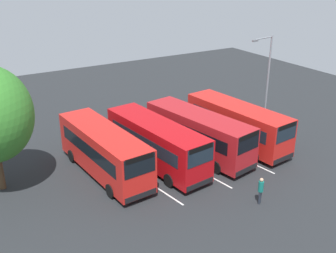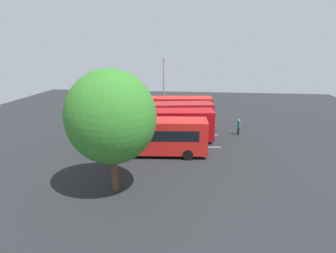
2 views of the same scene
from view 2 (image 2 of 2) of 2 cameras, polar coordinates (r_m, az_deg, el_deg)
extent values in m
plane|color=#232628|center=(28.89, -0.12, -1.94)|extent=(59.78, 59.78, 0.00)
cube|color=red|center=(23.32, -3.04, -1.98)|extent=(9.44, 3.16, 2.91)
cube|color=black|center=(23.17, 8.33, -0.24)|extent=(0.29, 2.12, 1.22)
cube|color=black|center=(24.33, -2.83, -0.32)|extent=(7.77, 0.72, 0.93)
cube|color=black|center=(22.10, -3.30, -2.10)|extent=(7.77, 0.72, 0.93)
cube|color=black|center=(23.03, 8.43, 0.93)|extent=(0.26, 1.93, 0.32)
cube|color=black|center=(23.83, 8.20, -4.88)|extent=(0.28, 2.22, 0.36)
cylinder|color=black|center=(24.79, 4.09, -4.08)|extent=(0.93, 0.35, 0.91)
cylinder|color=black|center=(22.67, 4.31, -6.13)|extent=(0.93, 0.35, 0.91)
cylinder|color=black|center=(25.24, -9.53, -3.89)|extent=(0.93, 0.35, 0.91)
cylinder|color=black|center=(23.16, -10.60, -5.88)|extent=(0.93, 0.35, 0.91)
cube|color=#B70C11|center=(26.68, -0.20, 0.46)|extent=(9.49, 3.48, 2.91)
cube|color=#19232D|center=(26.88, 9.64, 2.07)|extent=(0.37, 2.12, 1.22)
cube|color=#19232D|center=(27.72, -0.21, 1.83)|extent=(7.74, 0.99, 0.93)
cube|color=#19232D|center=(25.46, -0.20, 0.48)|extent=(7.74, 0.99, 0.93)
cube|color=black|center=(26.77, 9.74, 3.09)|extent=(0.33, 1.92, 0.32)
cube|color=black|center=(27.46, 9.50, -2.00)|extent=(0.36, 2.21, 0.36)
cylinder|color=black|center=(28.33, 5.81, -1.44)|extent=(0.94, 0.39, 0.91)
cylinder|color=black|center=(26.18, 6.32, -3.00)|extent=(0.94, 0.39, 0.91)
cylinder|color=black|center=(28.31, -6.22, -1.46)|extent=(0.94, 0.39, 0.91)
cylinder|color=black|center=(26.16, -6.71, -3.02)|extent=(0.94, 0.39, 0.91)
cube|color=#AD191E|center=(30.07, 0.76, 2.33)|extent=(9.55, 3.97, 2.91)
cube|color=black|center=(30.57, 9.41, 3.86)|extent=(0.48, 2.11, 1.22)
cube|color=black|center=(31.12, 0.60, 3.49)|extent=(7.68, 1.42, 0.93)
cube|color=black|center=(28.85, 0.93, 2.43)|extent=(7.68, 1.42, 0.93)
cube|color=black|center=(30.47, 9.49, 4.76)|extent=(0.43, 1.91, 0.32)
cube|color=black|center=(31.08, 9.28, 0.23)|extent=(0.48, 2.20, 0.36)
cylinder|color=black|center=(31.86, 5.92, 0.62)|extent=(0.95, 0.43, 0.91)
cylinder|color=black|center=(29.70, 6.63, -0.60)|extent=(0.95, 0.43, 0.91)
cylinder|color=black|center=(31.45, -4.81, 0.44)|extent=(0.95, 0.43, 0.91)
cylinder|color=black|center=(29.26, -4.89, -0.82)|extent=(0.95, 0.43, 0.91)
cube|color=red|center=(33.62, 1.47, 3.88)|extent=(9.48, 3.40, 2.91)
cube|color=#19232D|center=(33.87, 9.31, 5.11)|extent=(0.35, 2.12, 1.22)
cube|color=#19232D|center=(34.69, 1.43, 4.87)|extent=(7.75, 0.93, 0.93)
cube|color=#19232D|center=(32.40, 1.52, 4.02)|extent=(7.75, 0.93, 0.93)
cube|color=black|center=(33.78, 9.38, 5.93)|extent=(0.31, 1.93, 0.32)
cube|color=black|center=(34.33, 9.20, 1.82)|extent=(0.34, 2.21, 0.36)
cylinder|color=black|center=(35.23, 6.25, 2.18)|extent=(0.94, 0.38, 0.91)
cylinder|color=black|center=(33.04, 6.65, 1.18)|extent=(0.94, 0.38, 0.91)
cylinder|color=black|center=(35.10, -3.43, 2.20)|extent=(0.94, 0.38, 0.91)
cylinder|color=black|center=(32.89, -3.67, 1.20)|extent=(0.94, 0.38, 0.91)
cylinder|color=#232833|center=(29.97, 15.04, -0.99)|extent=(0.13, 0.13, 0.84)
cylinder|color=#232833|center=(30.09, 14.86, -0.91)|extent=(0.13, 0.13, 0.84)
cylinder|color=#146B60|center=(29.82, 15.06, 0.43)|extent=(0.43, 0.43, 0.67)
sphere|color=tan|center=(29.70, 15.12, 1.26)|extent=(0.23, 0.23, 0.23)
cylinder|color=gray|center=(38.27, -0.94, 8.76)|extent=(0.16, 0.16, 7.89)
cylinder|color=gray|center=(36.83, -0.90, 14.46)|extent=(0.46, 2.20, 0.10)
cube|color=slate|center=(35.73, -0.83, 14.26)|extent=(0.29, 0.59, 0.14)
cylinder|color=#4C3823|center=(17.96, -11.51, -9.26)|extent=(0.44, 0.44, 2.96)
ellipsoid|color=#337A28|center=(16.72, -12.23, 1.96)|extent=(5.69, 5.12, 5.98)
cube|color=silver|center=(25.38, -1.08, -4.63)|extent=(11.07, 1.79, 0.01)
cube|color=silver|center=(28.89, -0.12, -1.93)|extent=(11.07, 1.79, 0.01)
cube|color=silver|center=(32.45, 0.64, 0.18)|extent=(11.07, 1.79, 0.01)
camera|label=1|loc=(23.92, 67.29, 17.74)|focal=43.32mm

